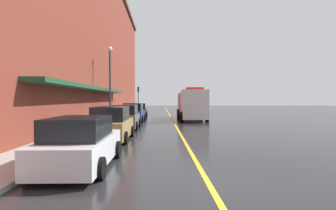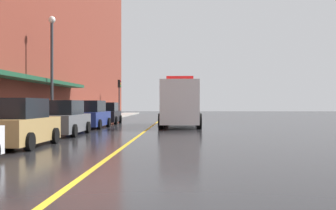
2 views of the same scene
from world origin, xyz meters
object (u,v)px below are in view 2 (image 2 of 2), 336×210
object	(u,v)px
parked_car_2	(63,119)
traffic_light_near	(119,91)
parked_car_1	(18,124)
box_truck	(181,104)
parking_meter_0	(83,111)
parked_car_3	(90,115)
street_lamp_left	(52,59)
parked_car_4	(107,114)
parking_meter_1	(60,113)

from	to	relation	value
parked_car_2	traffic_light_near	world-z (taller)	traffic_light_near
parked_car_1	box_truck	bearing A→B (deg)	-22.03
parking_meter_0	parked_car_1	bearing A→B (deg)	-84.76
parked_car_3	traffic_light_near	bearing A→B (deg)	5.06
box_truck	traffic_light_near	world-z (taller)	traffic_light_near
parked_car_2	parking_meter_0	world-z (taller)	parked_car_2
parked_car_1	parking_meter_0	bearing A→B (deg)	6.06
parked_car_3	street_lamp_left	size ratio (longest dim) A/B	0.65
parked_car_1	street_lamp_left	distance (m)	10.93
parked_car_1	street_lamp_left	xyz separation A→B (m)	(-2.02, 10.13, 3.55)
parked_car_3	traffic_light_near	xyz separation A→B (m)	(-1.33, 21.08, 2.30)
parked_car_2	box_truck	xyz separation A→B (m)	(6.02, 8.58, 0.78)
parked_car_4	parking_meter_1	bearing A→B (deg)	168.73
parked_car_1	parked_car_3	world-z (taller)	parked_car_3
parking_meter_0	street_lamp_left	distance (m)	6.35
parked_car_2	parking_meter_1	world-z (taller)	parked_car_2
parked_car_3	box_truck	size ratio (longest dim) A/B	0.50
parking_meter_1	parked_car_2	bearing A→B (deg)	-71.08
parked_car_2	parking_meter_1	bearing A→B (deg)	18.59
parked_car_4	street_lamp_left	xyz separation A→B (m)	(-1.99, -7.67, 3.59)
parked_car_4	parking_meter_1	size ratio (longest dim) A/B	3.22
street_lamp_left	parking_meter_0	bearing A→B (deg)	83.62
street_lamp_left	parked_car_1	bearing A→B (deg)	-78.73
parked_car_2	box_truck	distance (m)	10.51
street_lamp_left	parked_car_4	bearing A→B (deg)	75.46
parked_car_2	parked_car_3	bearing A→B (deg)	0.00
parked_car_2	street_lamp_left	world-z (taller)	street_lamp_left
box_truck	street_lamp_left	distance (m)	9.47
parked_car_4	parking_meter_0	world-z (taller)	parked_car_4
parked_car_2	parked_car_4	xyz separation A→B (m)	(-0.04, 12.10, -0.03)
parked_car_3	box_truck	xyz separation A→B (m)	(6.05, 2.50, 0.76)
parked_car_4	traffic_light_near	size ratio (longest dim) A/B	0.99
parked_car_2	parking_meter_1	size ratio (longest dim) A/B	3.45
parked_car_1	traffic_light_near	size ratio (longest dim) A/B	0.99
parked_car_4	box_truck	world-z (taller)	box_truck
parked_car_4	parking_meter_0	size ratio (longest dim) A/B	3.22
parked_car_1	parked_car_3	size ratio (longest dim) A/B	0.94
parking_meter_0	parked_car_2	bearing A→B (deg)	-81.71
parking_meter_0	traffic_light_near	distance (m)	17.50
parked_car_4	box_truck	xyz separation A→B (m)	(6.05, -3.52, 0.81)
parked_car_1	parked_car_4	world-z (taller)	parked_car_1
parked_car_1	street_lamp_left	bearing A→B (deg)	12.10
box_truck	traffic_light_near	size ratio (longest dim) A/B	2.11
parked_car_4	street_lamp_left	distance (m)	8.70
parked_car_2	parking_meter_0	distance (m)	9.89
parked_car_2	traffic_light_near	distance (m)	27.29
parked_car_2	parking_meter_0	bearing A→B (deg)	7.96
parked_car_3	traffic_light_near	world-z (taller)	traffic_light_near
parked_car_3	parked_car_2	bearing A→B (deg)	-178.22
parked_car_4	street_lamp_left	size ratio (longest dim) A/B	0.62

